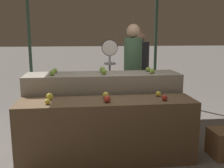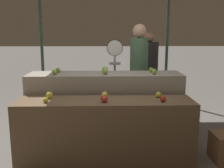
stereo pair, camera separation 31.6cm
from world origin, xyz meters
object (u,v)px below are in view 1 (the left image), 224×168
at_px(produce_scale, 110,65).
at_px(person_vendor_at_scale, 133,66).
at_px(wooden_crate_side, 224,143).
at_px(person_customer_left, 140,65).

bearing_deg(produce_scale, person_vendor_at_scale, 22.38).
distance_m(person_vendor_at_scale, wooden_crate_side, 2.01).
bearing_deg(person_customer_left, produce_scale, 43.30).
distance_m(produce_scale, person_vendor_at_scale, 0.48).
bearing_deg(wooden_crate_side, produce_scale, 137.22).
distance_m(person_customer_left, wooden_crate_side, 2.58).
relative_size(produce_scale, person_vendor_at_scale, 0.85).
distance_m(produce_scale, wooden_crate_side, 2.17).
bearing_deg(person_customer_left, wooden_crate_side, 95.34).
xyz_separation_m(person_customer_left, wooden_crate_side, (0.66, -2.37, -0.79)).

